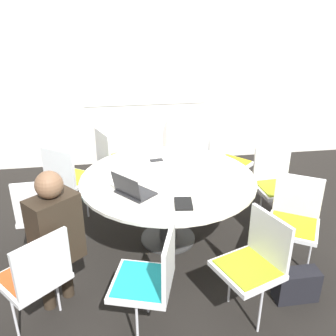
% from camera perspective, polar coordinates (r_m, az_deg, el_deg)
% --- Properties ---
extents(ground_plane, '(16.00, 16.00, 0.00)m').
position_cam_1_polar(ground_plane, '(4.03, 0.00, -10.71)').
color(ground_plane, black).
extents(wall_back, '(8.00, 0.07, 2.70)m').
position_cam_1_polar(wall_back, '(5.53, -3.47, 14.24)').
color(wall_back, silver).
rests_on(wall_back, ground_plane).
extents(conference_table, '(1.72, 1.72, 0.72)m').
position_cam_1_polar(conference_table, '(3.72, 0.00, -3.06)').
color(conference_table, '#333333').
rests_on(conference_table, ground_plane).
extents(chair_0, '(0.61, 0.60, 0.87)m').
position_cam_1_polar(chair_0, '(2.93, -19.52, -14.90)').
color(chair_0, silver).
rests_on(chair_0, ground_plane).
extents(chair_1, '(0.53, 0.55, 0.87)m').
position_cam_1_polar(chair_1, '(2.76, -2.63, -16.11)').
color(chair_1, silver).
rests_on(chair_1, ground_plane).
extents(chair_2, '(0.55, 0.56, 0.87)m').
position_cam_1_polar(chair_2, '(2.97, 13.08, -13.41)').
color(chair_2, silver).
rests_on(chair_2, ground_plane).
extents(chair_3, '(0.59, 0.59, 0.87)m').
position_cam_1_polar(chair_3, '(3.59, 18.70, -7.00)').
color(chair_3, silver).
rests_on(chair_3, ground_plane).
extents(chair_4, '(0.47, 0.45, 0.87)m').
position_cam_1_polar(chair_4, '(4.21, 16.08, -1.82)').
color(chair_4, silver).
rests_on(chair_4, ground_plane).
extents(chair_5, '(0.61, 0.61, 0.87)m').
position_cam_1_polar(chair_5, '(4.69, 8.88, 1.59)').
color(chair_5, silver).
rests_on(chair_5, ground_plane).
extents(chair_6, '(0.52, 0.53, 0.87)m').
position_cam_1_polar(chair_6, '(4.85, 0.82, 2.69)').
color(chair_6, silver).
rests_on(chair_6, ground_plane).
extents(chair_7, '(0.56, 0.57, 0.87)m').
position_cam_1_polar(chair_7, '(4.71, -8.31, 1.74)').
color(chair_7, silver).
rests_on(chair_7, ground_plane).
extents(chair_8, '(0.60, 0.59, 0.87)m').
position_cam_1_polar(chair_8, '(4.32, -15.04, -1.05)').
color(chair_8, silver).
rests_on(chair_8, ground_plane).
extents(chair_9, '(0.46, 0.44, 0.87)m').
position_cam_1_polar(chair_9, '(3.69, -18.69, -6.05)').
color(chair_9, silver).
rests_on(chair_9, ground_plane).
extents(person_0, '(0.42, 0.40, 1.22)m').
position_cam_1_polar(person_0, '(2.97, -16.86, -9.35)').
color(person_0, '#2D2319').
rests_on(person_0, ground_plane).
extents(laptop, '(0.41, 0.42, 0.21)m').
position_cam_1_polar(laptop, '(3.33, -5.54, -3.33)').
color(laptop, '#232326').
rests_on(laptop, conference_table).
extents(spiral_notebook, '(0.17, 0.23, 0.02)m').
position_cam_1_polar(spiral_notebook, '(3.19, 2.38, -5.45)').
color(spiral_notebook, black).
rests_on(spiral_notebook, conference_table).
extents(cell_phone, '(0.15, 0.09, 0.01)m').
position_cam_1_polar(cell_phone, '(4.05, -1.78, 1.20)').
color(cell_phone, black).
rests_on(cell_phone, conference_table).
extents(handbag, '(0.36, 0.16, 0.28)m').
position_cam_1_polar(handbag, '(3.44, 18.99, -16.51)').
color(handbag, black).
rests_on(handbag, ground_plane).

